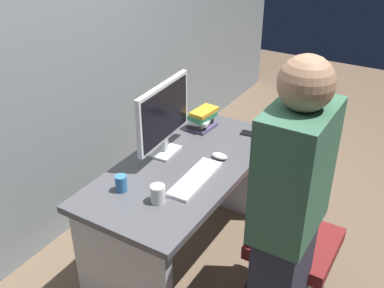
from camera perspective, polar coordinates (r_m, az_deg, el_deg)
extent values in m
plane|color=brown|center=(3.14, -0.81, -13.93)|extent=(9.00, 9.00, 0.00)
cube|color=gray|center=(2.96, -17.06, 15.44)|extent=(6.40, 0.10, 3.00)
cube|color=#4C4C51|center=(2.70, -0.91, -2.88)|extent=(1.40, 0.69, 0.04)
cube|color=#B2B2B7|center=(2.53, -8.83, -16.56)|extent=(0.06, 0.61, 0.69)
cube|color=#B2B2B7|center=(3.37, 4.89, -3.18)|extent=(0.06, 0.61, 0.69)
cylinder|color=black|center=(2.75, 12.32, -15.84)|extent=(0.05, 0.05, 0.39)
cube|color=maroon|center=(2.60, 12.88, -12.16)|extent=(0.44, 0.44, 0.08)
cube|color=maroon|center=(2.48, 9.40, -6.29)|extent=(0.40, 0.06, 0.44)
cube|color=#38664C|center=(1.90, 12.86, -3.45)|extent=(0.40, 0.24, 0.58)
sphere|color=#A57A5B|center=(1.73, 14.27, 7.46)|extent=(0.22, 0.22, 0.22)
cube|color=silver|center=(2.80, -3.46, -0.95)|extent=(0.21, 0.15, 0.02)
cube|color=silver|center=(2.78, -3.49, -0.10)|extent=(0.04, 0.03, 0.08)
cube|color=silver|center=(2.68, -3.63, 4.01)|extent=(0.54, 0.06, 0.36)
cube|color=black|center=(2.67, -3.35, 3.92)|extent=(0.50, 0.04, 0.32)
cube|color=white|center=(2.54, 0.45, -4.41)|extent=(0.43, 0.14, 0.02)
ellipsoid|color=white|center=(2.74, 3.51, -1.54)|extent=(0.06, 0.10, 0.03)
cylinder|color=white|center=(2.35, -4.36, -6.32)|extent=(0.08, 0.08, 0.10)
cylinder|color=#3372B2|center=(2.46, -8.96, -4.94)|extent=(0.06, 0.06, 0.09)
cube|color=#594C72|center=(3.09, 1.39, 2.21)|extent=(0.20, 0.14, 0.02)
cube|color=black|center=(3.08, 1.06, 2.65)|extent=(0.19, 0.13, 0.03)
cube|color=white|center=(3.08, 1.17, 3.16)|extent=(0.21, 0.17, 0.03)
cube|color=#338C59|center=(3.07, 1.18, 3.65)|extent=(0.21, 0.17, 0.03)
cube|color=gold|center=(3.05, 1.53, 4.15)|extent=(0.21, 0.13, 0.03)
cube|color=black|center=(3.04, 7.54, 1.26)|extent=(0.09, 0.15, 0.01)
cube|color=maroon|center=(3.46, 13.60, -7.39)|extent=(0.34, 0.14, 0.26)
torus|color=maroon|center=(3.37, 13.92, -5.19)|extent=(0.18, 0.02, 0.18)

